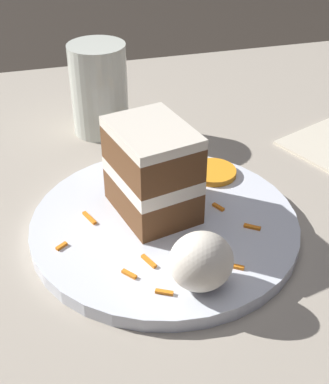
% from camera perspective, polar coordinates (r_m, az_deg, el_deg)
% --- Properties ---
extents(ground_plane, '(6.00, 6.00, 0.00)m').
position_cam_1_polar(ground_plane, '(0.61, -4.74, -4.05)').
color(ground_plane, black).
rests_on(ground_plane, ground).
extents(dining_table, '(1.17, 0.91, 0.03)m').
position_cam_1_polar(dining_table, '(0.61, -4.80, -3.08)').
color(dining_table, gray).
rests_on(dining_table, ground).
extents(plate, '(0.28, 0.28, 0.01)m').
position_cam_1_polar(plate, '(0.57, 0.00, -3.50)').
color(plate, silver).
rests_on(plate, dining_table).
extents(cake_slice, '(0.09, 0.11, 0.10)m').
position_cam_1_polar(cake_slice, '(0.55, -1.32, 2.31)').
color(cake_slice, brown).
rests_on(cake_slice, plate).
extents(cream_dollop, '(0.06, 0.05, 0.05)m').
position_cam_1_polar(cream_dollop, '(0.47, 3.93, -7.40)').
color(cream_dollop, silver).
rests_on(cream_dollop, plate).
extents(orange_garnish, '(0.05, 0.05, 0.01)m').
position_cam_1_polar(orange_garnish, '(0.63, 5.20, 2.13)').
color(orange_garnish, orange).
rests_on(orange_garnish, plate).
extents(carrot_shreds_scatter, '(0.21, 0.14, 0.00)m').
position_cam_1_polar(carrot_shreds_scatter, '(0.52, 0.60, -6.04)').
color(carrot_shreds_scatter, orange).
rests_on(carrot_shreds_scatter, plate).
extents(drinking_glass, '(0.08, 0.08, 0.12)m').
position_cam_1_polar(drinking_glass, '(0.74, -6.94, 10.23)').
color(drinking_glass, beige).
rests_on(drinking_glass, dining_table).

